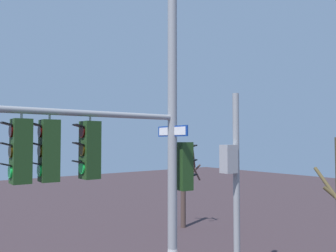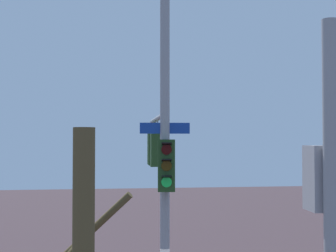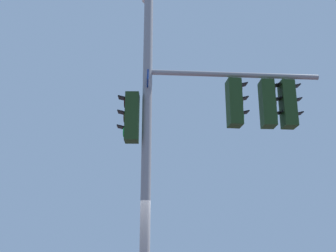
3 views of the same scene
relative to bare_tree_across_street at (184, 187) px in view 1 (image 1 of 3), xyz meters
The scene contains 3 objects.
main_signal_pole_assembly 12.89m from the bare_tree_across_street, 135.17° to the right, with size 4.66×3.63×9.68m.
secondary_pole_assembly 8.10m from the bare_tree_across_street, 118.76° to the right, with size 0.72×0.42×6.53m.
bare_tree_across_street is the anchor object (origin of this frame).
Camera 1 is at (-4.81, -5.84, 4.90)m, focal length 36.39 mm.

